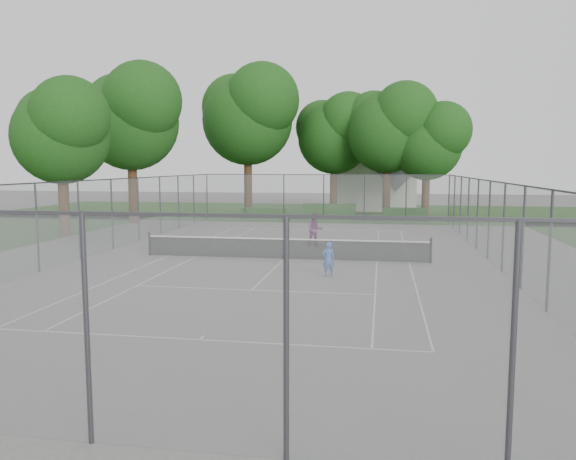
% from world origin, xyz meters
% --- Properties ---
extents(ground, '(120.00, 120.00, 0.00)m').
position_xyz_m(ground, '(0.00, 0.00, 0.00)').
color(ground, slate).
rests_on(ground, ground).
extents(grass_far, '(60.00, 20.00, 0.00)m').
position_xyz_m(grass_far, '(0.00, 26.00, 0.00)').
color(grass_far, '#1E4614').
rests_on(grass_far, ground).
extents(court_markings, '(11.03, 23.83, 0.01)m').
position_xyz_m(court_markings, '(0.00, 0.00, 0.01)').
color(court_markings, beige).
rests_on(court_markings, ground).
extents(tennis_net, '(12.87, 0.10, 1.10)m').
position_xyz_m(tennis_net, '(0.00, 0.00, 0.51)').
color(tennis_net, black).
rests_on(tennis_net, ground).
extents(perimeter_fence, '(18.08, 34.08, 3.52)m').
position_xyz_m(perimeter_fence, '(0.00, 0.00, 1.81)').
color(perimeter_fence, '#38383D').
rests_on(perimeter_fence, ground).
extents(tree_far_left, '(8.68, 7.93, 12.48)m').
position_xyz_m(tree_far_left, '(-6.83, 21.83, 8.58)').
color(tree_far_left, '#3B2315').
rests_on(tree_far_left, ground).
extents(tree_far_midleft, '(7.14, 6.52, 10.27)m').
position_xyz_m(tree_far_midleft, '(0.22, 23.90, 7.06)').
color(tree_far_midleft, '#3B2315').
rests_on(tree_far_midleft, ground).
extents(tree_far_midright, '(7.42, 6.77, 10.66)m').
position_xyz_m(tree_far_midright, '(4.71, 21.34, 7.33)').
color(tree_far_midright, '#3B2315').
rests_on(tree_far_midright, ground).
extents(tree_far_right, '(6.27, 5.73, 9.01)m').
position_xyz_m(tree_far_right, '(7.73, 20.70, 6.19)').
color(tree_far_right, '#3B2315').
rests_on(tree_far_right, ground).
extents(tree_side_back, '(7.92, 7.23, 11.38)m').
position_xyz_m(tree_side_back, '(-13.55, 13.92, 7.82)').
color(tree_side_back, '#3B2315').
rests_on(tree_side_back, ground).
extents(tree_side_front, '(6.39, 5.84, 9.19)m').
position_xyz_m(tree_side_front, '(-14.21, 5.93, 6.31)').
color(tree_side_front, '#3B2315').
rests_on(tree_side_front, ground).
extents(hedge_left, '(3.44, 1.03, 0.86)m').
position_xyz_m(hedge_left, '(-4.81, 18.24, 0.43)').
color(hedge_left, '#204E19').
rests_on(hedge_left, ground).
extents(hedge_mid, '(3.94, 1.12, 1.24)m').
position_xyz_m(hedge_mid, '(0.32, 18.35, 0.62)').
color(hedge_mid, '#204E19').
rests_on(hedge_mid, ground).
extents(hedge_right, '(3.29, 1.20, 0.99)m').
position_xyz_m(hedge_right, '(5.98, 18.41, 0.49)').
color(hedge_right, '#204E19').
rests_on(hedge_right, ground).
extents(house, '(7.32, 5.67, 9.12)m').
position_xyz_m(house, '(3.65, 29.28, 3.67)').
color(house, beige).
rests_on(house, ground).
extents(girl_player, '(0.55, 0.43, 1.32)m').
position_xyz_m(girl_player, '(2.32, -3.59, 0.66)').
color(girl_player, '#305AB5').
rests_on(girl_player, ground).
extents(woman_player, '(0.99, 0.87, 1.72)m').
position_xyz_m(woman_player, '(0.88, 4.17, 0.86)').
color(woman_player, '#6B235F').
rests_on(woman_player, ground).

